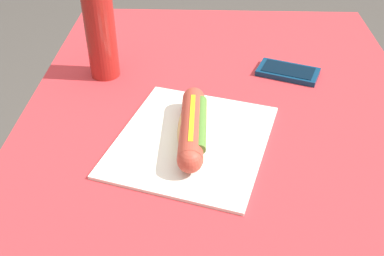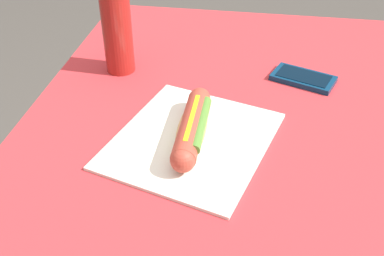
% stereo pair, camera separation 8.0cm
% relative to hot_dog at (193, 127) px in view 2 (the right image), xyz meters
% --- Properties ---
extents(dining_table, '(1.17, 0.78, 0.73)m').
position_rel_hot_dog_xyz_m(dining_table, '(-0.03, 0.06, -0.17)').
color(dining_table, brown).
rests_on(dining_table, ground).
extents(paper_wrapper, '(0.35, 0.33, 0.01)m').
position_rel_hot_dog_xyz_m(paper_wrapper, '(-0.00, -0.00, -0.03)').
color(paper_wrapper, silver).
rests_on(paper_wrapper, dining_table).
extents(hot_dog, '(0.22, 0.05, 0.05)m').
position_rel_hot_dog_xyz_m(hot_dog, '(0.00, 0.00, 0.00)').
color(hot_dog, tan).
rests_on(hot_dog, paper_wrapper).
extents(cell_phone, '(0.11, 0.15, 0.01)m').
position_rel_hot_dog_xyz_m(cell_phone, '(-0.25, 0.20, -0.03)').
color(cell_phone, '#0A2D4C').
rests_on(cell_phone, dining_table).
extents(soda_bottle, '(0.06, 0.06, 0.25)m').
position_rel_hot_dog_xyz_m(soda_bottle, '(-0.23, -0.20, 0.08)').
color(soda_bottle, maroon).
rests_on(soda_bottle, dining_table).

